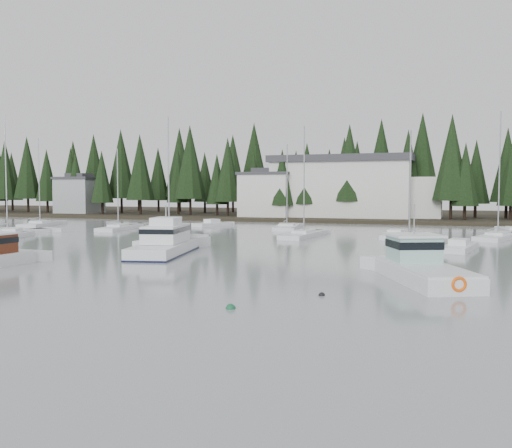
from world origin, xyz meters
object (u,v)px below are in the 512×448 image
at_px(lobster_boat_teal, 422,271).
at_px(sailboat_4, 409,246).
at_px(sailboat_5, 498,238).
at_px(runabout_3, 212,225).
at_px(sailboat_3, 169,242).
at_px(runabout_1, 459,249).
at_px(runabout_0, 13,236).
at_px(cabin_cruiser_center, 165,246).
at_px(sailboat_7, 40,225).
at_px(sailboat_6, 7,233).
at_px(sailboat_10, 118,229).
at_px(house_west, 267,194).
at_px(house_far_west, 79,194).
at_px(harbor_inn, 353,187).
at_px(sailboat_9, 304,236).
at_px(runabout_4, 396,238).
at_px(sailboat_11, 287,229).

bearing_deg(lobster_boat_teal, sailboat_4, -17.62).
relative_size(sailboat_5, runabout_3, 2.12).
bearing_deg(sailboat_3, sailboat_4, -77.44).
relative_size(sailboat_3, runabout_1, 1.83).
bearing_deg(runabout_0, sailboat_5, -91.67).
relative_size(cabin_cruiser_center, sailboat_4, 1.00).
bearing_deg(sailboat_7, cabin_cruiser_center, -144.06).
relative_size(sailboat_3, sailboat_6, 0.89).
height_order(cabin_cruiser_center, sailboat_10, sailboat_10).
xyz_separation_m(cabin_cruiser_center, runabout_3, (-11.29, 35.12, -0.57)).
xyz_separation_m(house_west, house_far_west, (-42.00, 2.00, -0.25)).
xyz_separation_m(house_west, sailboat_7, (-25.74, -29.28, -4.59)).
height_order(house_far_west, cabin_cruiser_center, house_far_west).
bearing_deg(sailboat_6, sailboat_5, -54.37).
bearing_deg(sailboat_7, house_west, -58.28).
xyz_separation_m(house_west, runabout_3, (-1.67, -20.91, -4.52)).
xyz_separation_m(sailboat_3, sailboat_10, (-15.32, 14.40, -0.01)).
bearing_deg(runabout_3, sailboat_7, 129.15).
distance_m(house_west, sailboat_10, 34.44).
bearing_deg(sailboat_10, runabout_3, -45.63).
relative_size(house_far_west, runabout_0, 1.29).
xyz_separation_m(harbor_inn, sailboat_6, (-33.68, -46.74, -5.70)).
bearing_deg(house_west, sailboat_5, -40.24).
bearing_deg(sailboat_5, harbor_inn, 50.71).
bearing_deg(sailboat_9, sailboat_5, -75.14).
height_order(house_west, cabin_cruiser_center, house_west).
bearing_deg(sailboat_7, runabout_1, -121.79).
distance_m(lobster_boat_teal, runabout_4, 29.04).
height_order(sailboat_4, runabout_4, sailboat_4).
bearing_deg(house_far_west, sailboat_7, -62.54).
xyz_separation_m(harbor_inn, lobster_boat_teal, (15.55, -66.72, -5.17)).
relative_size(cabin_cruiser_center, sailboat_10, 1.01).
relative_size(house_far_west, lobster_boat_teal, 0.87).
xyz_separation_m(sailboat_3, runabout_4, (21.08, 12.32, 0.06)).
bearing_deg(runabout_4, sailboat_9, 101.71).
bearing_deg(house_far_west, runabout_3, -29.59).
relative_size(sailboat_6, runabout_4, 2.73).
bearing_deg(runabout_3, runabout_1, -104.77).
distance_m(harbor_inn, sailboat_5, 41.07).
distance_m(sailboat_10, runabout_1, 44.56).
height_order(sailboat_7, sailboat_11, sailboat_7).
relative_size(cabin_cruiser_center, sailboat_3, 0.87).
bearing_deg(sailboat_3, lobster_boat_teal, -119.38).
xyz_separation_m(sailboat_10, sailboat_11, (20.83, 8.89, -0.00)).
bearing_deg(house_west, sailboat_3, -83.72).
distance_m(house_west, house_far_west, 42.05).
bearing_deg(sailboat_4, cabin_cruiser_center, 120.93).
height_order(lobster_boat_teal, sailboat_10, sailboat_10).
bearing_deg(runabout_4, runabout_1, -138.42).
xyz_separation_m(house_far_west, runabout_1, (74.72, -46.76, -4.27)).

